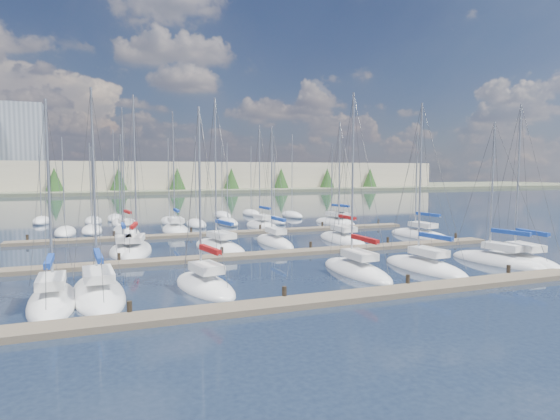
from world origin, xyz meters
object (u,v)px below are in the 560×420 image
object	(u,v)px
sailboat_b	(98,293)
sailboat_r	(341,223)
sailboat_c	(205,286)
sailboat_k	(274,242)
sailboat_f	(497,261)
sailboat_h	(124,252)
sailboat_i	(136,251)
sailboat_j	(220,247)
sailboat_a	(52,301)
sailboat_p	(262,226)
sailboat_e	(424,267)
sailboat_g	(521,261)
sailboat_d	(356,270)
sailboat_n	(126,231)
sailboat_l	(342,239)
sailboat_o	(176,230)
sailboat_m	(420,235)
sailboat_q	(334,223)

from	to	relation	value
sailboat_b	sailboat_r	bearing A→B (deg)	38.10
sailboat_c	sailboat_k	size ratio (longest dim) A/B	0.96
sailboat_c	sailboat_r	world-z (taller)	sailboat_r
sailboat_f	sailboat_h	xyz separation A→B (m)	(-26.56, 14.50, -0.00)
sailboat_i	sailboat_f	bearing A→B (deg)	-19.36
sailboat_i	sailboat_r	world-z (taller)	sailboat_i
sailboat_i	sailboat_j	size ratio (longest dim) A/B	0.99
sailboat_h	sailboat_a	bearing A→B (deg)	-106.04
sailboat_i	sailboat_r	xyz separation A→B (m)	(27.00, 13.17, 0.00)
sailboat_p	sailboat_r	xyz separation A→B (m)	(10.94, -0.48, 0.01)
sailboat_p	sailboat_i	xyz separation A→B (m)	(-16.06, -13.65, 0.00)
sailboat_e	sailboat_h	distance (m)	24.53
sailboat_g	sailboat_k	distance (m)	21.26
sailboat_d	sailboat_a	world-z (taller)	sailboat_d
sailboat_b	sailboat_r	xyz separation A→B (m)	(29.97, 26.85, 0.02)
sailboat_j	sailboat_h	bearing A→B (deg)	166.40
sailboat_h	sailboat_r	xyz separation A→B (m)	(28.01, 13.23, 0.01)
sailboat_f	sailboat_k	bearing A→B (deg)	119.67
sailboat_p	sailboat_a	world-z (taller)	sailboat_p
sailboat_n	sailboat_l	bearing A→B (deg)	-43.27
sailboat_c	sailboat_e	distance (m)	15.91
sailboat_n	sailboat_h	size ratio (longest dim) A/B	1.37
sailboat_o	sailboat_h	distance (m)	15.13
sailboat_m	sailboat_q	size ratio (longest dim) A/B	1.05
sailboat_m	sailboat_q	world-z (taller)	sailboat_m
sailboat_o	sailboat_f	xyz separation A→B (m)	(20.18, -28.22, -0.01)
sailboat_i	sailboat_r	bearing A→B (deg)	36.32
sailboat_p	sailboat_f	size ratio (longest dim) A/B	1.17
sailboat_c	sailboat_g	bearing A→B (deg)	-13.12
sailboat_m	sailboat_f	xyz separation A→B (m)	(-3.56, -13.95, 0.01)
sailboat_g	sailboat_h	xyz separation A→B (m)	(-28.22, 15.17, 0.00)
sailboat_p	sailboat_d	distance (m)	27.42
sailboat_g	sailboat_k	bearing A→B (deg)	136.79
sailboat_q	sailboat_d	bearing A→B (deg)	-123.55
sailboat_o	sailboat_j	size ratio (longest dim) A/B	1.02
sailboat_k	sailboat_n	xyz separation A→B (m)	(-13.02, 13.38, 0.00)
sailboat_c	sailboat_k	distance (m)	17.75
sailboat_d	sailboat_j	xyz separation A→B (m)	(-6.51, 13.13, -0.01)
sailboat_a	sailboat_b	xyz separation A→B (m)	(2.27, 0.86, -0.01)
sailboat_p	sailboat_n	xyz separation A→B (m)	(-16.19, 0.22, 0.01)
sailboat_d	sailboat_n	world-z (taller)	sailboat_n
sailboat_a	sailboat_m	world-z (taller)	sailboat_m
sailboat_d	sailboat_g	bearing A→B (deg)	-7.31
sailboat_b	sailboat_g	bearing A→B (deg)	-6.70
sailboat_l	sailboat_n	distance (m)	24.47
sailboat_n	sailboat_r	size ratio (longest dim) A/B	1.18
sailboat_g	sailboat_q	size ratio (longest dim) A/B	1.13
sailboat_a	sailboat_n	size ratio (longest dim) A/B	0.78
sailboat_d	sailboat_b	bearing A→B (deg)	179.34
sailboat_f	sailboat_h	distance (m)	30.26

